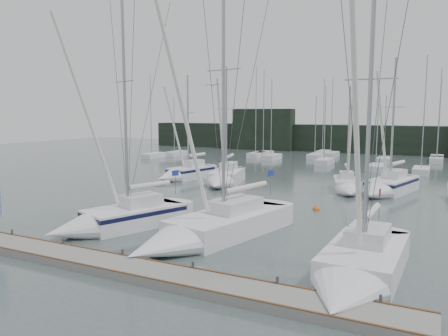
# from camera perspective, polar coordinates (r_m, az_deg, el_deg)

# --- Properties ---
(ground) EXTENTS (160.00, 160.00, 0.00)m
(ground) POSITION_cam_1_polar(r_m,az_deg,el_deg) (24.53, -3.24, -10.14)
(ground) COLOR #485756
(ground) RESTS_ON ground
(dock) EXTENTS (24.00, 2.00, 0.40)m
(dock) POSITION_cam_1_polar(r_m,az_deg,el_deg) (20.52, -10.41, -13.20)
(dock) COLOR slate
(dock) RESTS_ON ground
(far_treeline) EXTENTS (90.00, 4.00, 5.00)m
(far_treeline) POSITION_cam_1_polar(r_m,az_deg,el_deg) (83.23, 18.59, 3.58)
(far_treeline) COLOR black
(far_treeline) RESTS_ON ground
(far_building_left) EXTENTS (12.00, 3.00, 8.00)m
(far_building_left) POSITION_cam_1_polar(r_m,az_deg,el_deg) (86.37, 5.14, 5.05)
(far_building_left) COLOR black
(far_building_left) RESTS_ON ground
(mast_forest) EXTENTS (60.52, 25.18, 14.70)m
(mast_forest) POSITION_cam_1_polar(r_m,az_deg,el_deg) (65.97, 18.89, 0.93)
(mast_forest) COLOR white
(mast_forest) RESTS_ON ground
(sailboat_near_left) EXTENTS (6.06, 9.40, 15.60)m
(sailboat_near_left) POSITION_cam_1_polar(r_m,az_deg,el_deg) (28.27, -14.65, -6.67)
(sailboat_near_left) COLOR white
(sailboat_near_left) RESTS_ON ground
(sailboat_near_center) EXTENTS (6.17, 12.40, 16.64)m
(sailboat_near_center) POSITION_cam_1_polar(r_m,az_deg,el_deg) (24.86, -3.14, -8.45)
(sailboat_near_center) COLOR white
(sailboat_near_center) RESTS_ON ground
(sailboat_near_right) EXTENTS (3.46, 9.84, 14.87)m
(sailboat_near_right) POSITION_cam_1_polar(r_m,az_deg,el_deg) (19.76, 16.85, -13.00)
(sailboat_near_right) COLOR white
(sailboat_near_right) RESTS_ON ground
(sailboat_mid_a) EXTENTS (4.16, 7.97, 12.16)m
(sailboat_mid_a) POSITION_cam_1_polar(r_m,az_deg,el_deg) (48.07, -5.43, -0.76)
(sailboat_mid_a) COLOR white
(sailboat_mid_a) RESTS_ON ground
(sailboat_mid_b) EXTENTS (4.67, 8.93, 12.78)m
(sailboat_mid_b) POSITION_cam_1_polar(r_m,az_deg,el_deg) (44.14, -0.05, -1.45)
(sailboat_mid_b) COLOR white
(sailboat_mid_b) RESTS_ON ground
(sailboat_mid_c) EXTENTS (3.83, 6.84, 10.40)m
(sailboat_mid_c) POSITION_cam_1_polar(r_m,az_deg,el_deg) (41.52, 15.83, -2.42)
(sailboat_mid_c) COLOR white
(sailboat_mid_c) RESTS_ON ground
(sailboat_mid_d) EXTENTS (5.01, 9.23, 13.07)m
(sailboat_mid_d) POSITION_cam_1_polar(r_m,az_deg,el_deg) (41.70, 20.28, -2.41)
(sailboat_mid_d) COLOR white
(sailboat_mid_d) RESTS_ON ground
(buoy_a) EXTENTS (0.58, 0.58, 0.58)m
(buoy_a) POSITION_cam_1_polar(r_m,az_deg,el_deg) (35.83, 1.68, -4.53)
(buoy_a) COLOR #D15E12
(buoy_a) RESTS_ON ground
(buoy_b) EXTENTS (0.58, 0.58, 0.58)m
(buoy_b) POSITION_cam_1_polar(r_m,az_deg,el_deg) (33.92, 11.98, -5.37)
(buoy_b) COLOR #D15E12
(buoy_b) RESTS_ON ground
(buoy_c) EXTENTS (0.58, 0.58, 0.58)m
(buoy_c) POSITION_cam_1_polar(r_m,az_deg,el_deg) (39.99, -9.29, -3.38)
(buoy_c) COLOR #D15E12
(buoy_c) RESTS_ON ground
(seagull) EXTENTS (0.91, 0.43, 0.18)m
(seagull) POSITION_cam_1_polar(r_m,az_deg,el_deg) (26.72, -1.55, 10.82)
(seagull) COLOR silver
(seagull) RESTS_ON ground
(buoy_d) EXTENTS (0.59, 0.59, 0.59)m
(buoy_d) POSITION_cam_1_polar(r_m,az_deg,el_deg) (35.59, 1.07, -4.61)
(buoy_d) COLOR #D15E12
(buoy_d) RESTS_ON ground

